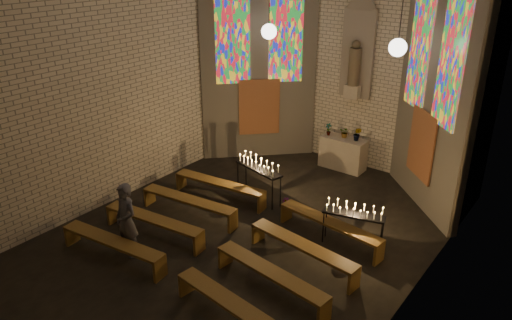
# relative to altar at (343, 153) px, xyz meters

# --- Properties ---
(floor) EXTENTS (12.00, 12.00, 0.00)m
(floor) POSITION_rel_altar_xyz_m (0.00, -5.45, -0.50)
(floor) COLOR black
(floor) RESTS_ON ground
(room) EXTENTS (8.22, 12.43, 7.00)m
(room) POSITION_rel_altar_xyz_m (-0.00, -2.08, 3.22)
(room) COLOR beige
(room) RESTS_ON ground
(altar) EXTENTS (1.40, 0.60, 1.00)m
(altar) POSITION_rel_altar_xyz_m (0.00, 0.00, 0.00)
(altar) COLOR #BEAF9B
(altar) RESTS_ON ground
(flower_vase_left) EXTENTS (0.22, 0.17, 0.39)m
(flower_vase_left) POSITION_rel_altar_xyz_m (-0.52, -0.06, 0.70)
(flower_vase_left) COLOR #4C723F
(flower_vase_left) RESTS_ON altar
(flower_vase_center) EXTENTS (0.32, 0.28, 0.34)m
(flower_vase_center) POSITION_rel_altar_xyz_m (-0.01, 0.07, 0.67)
(flower_vase_center) COLOR #4C723F
(flower_vase_center) RESTS_ON altar
(flower_vase_right) EXTENTS (0.26, 0.22, 0.43)m
(flower_vase_right) POSITION_rel_altar_xyz_m (0.41, 0.05, 0.72)
(flower_vase_right) COLOR #4C723F
(flower_vase_right) RESTS_ON altar
(aisle_flower_pot) EXTENTS (0.25, 0.25, 0.37)m
(aisle_flower_pot) POSITION_rel_altar_xyz_m (0.10, -3.33, -0.31)
(aisle_flower_pot) COLOR #4C723F
(aisle_flower_pot) RESTS_ON ground
(votive_stand_left) EXTENTS (1.60, 0.72, 1.15)m
(votive_stand_left) POSITION_rel_altar_xyz_m (-0.89, -3.18, 0.48)
(votive_stand_left) COLOR black
(votive_stand_left) RESTS_ON ground
(votive_stand_right) EXTENTS (1.45, 0.70, 1.04)m
(votive_stand_right) POSITION_rel_altar_xyz_m (2.24, -3.72, 0.39)
(votive_stand_right) COLOR black
(votive_stand_right) RESTS_ON ground
(pew_left_0) EXTENTS (2.77, 0.70, 0.53)m
(pew_left_0) POSITION_rel_altar_xyz_m (-1.72, -3.86, -0.07)
(pew_left_0) COLOR brown
(pew_left_0) RESTS_ON ground
(pew_right_0) EXTENTS (2.77, 0.70, 0.53)m
(pew_right_0) POSITION_rel_altar_xyz_m (1.72, -3.86, -0.07)
(pew_right_0) COLOR brown
(pew_right_0) RESTS_ON ground
(pew_left_1) EXTENTS (2.77, 0.70, 0.53)m
(pew_left_1) POSITION_rel_altar_xyz_m (-1.72, -5.06, -0.07)
(pew_left_1) COLOR brown
(pew_left_1) RESTS_ON ground
(pew_right_1) EXTENTS (2.77, 0.70, 0.53)m
(pew_right_1) POSITION_rel_altar_xyz_m (1.72, -5.06, -0.07)
(pew_right_1) COLOR brown
(pew_right_1) RESTS_ON ground
(pew_left_2) EXTENTS (2.77, 0.70, 0.53)m
(pew_left_2) POSITION_rel_altar_xyz_m (-1.72, -6.26, -0.07)
(pew_left_2) COLOR brown
(pew_left_2) RESTS_ON ground
(pew_right_2) EXTENTS (2.77, 0.70, 0.53)m
(pew_right_2) POSITION_rel_altar_xyz_m (1.72, -6.26, -0.07)
(pew_right_2) COLOR brown
(pew_right_2) RESTS_ON ground
(pew_left_3) EXTENTS (2.77, 0.70, 0.53)m
(pew_left_3) POSITION_rel_altar_xyz_m (-1.72, -7.46, -0.07)
(pew_left_3) COLOR brown
(pew_left_3) RESTS_ON ground
(pew_right_3) EXTENTS (2.77, 0.70, 0.53)m
(pew_right_3) POSITION_rel_altar_xyz_m (1.72, -7.46, -0.07)
(pew_right_3) COLOR brown
(pew_right_3) RESTS_ON ground
(visitor) EXTENTS (0.68, 0.48, 1.75)m
(visitor) POSITION_rel_altar_xyz_m (-1.62, -7.09, 0.38)
(visitor) COLOR #474750
(visitor) RESTS_ON ground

